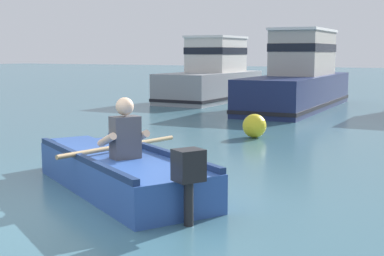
% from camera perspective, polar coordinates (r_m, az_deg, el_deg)
% --- Properties ---
extents(ground_plane, '(120.00, 120.00, 0.00)m').
position_cam_1_polar(ground_plane, '(6.03, -16.08, -9.11)').
color(ground_plane, '#386070').
extents(rowboat_with_person, '(3.43, 2.55, 1.19)m').
position_cam_1_polar(rowboat_with_person, '(7.02, -7.64, -4.35)').
color(rowboat_with_person, '#2D519E').
rests_on(rowboat_with_person, ground).
extents(moored_boat_grey, '(1.99, 5.09, 2.31)m').
position_cam_1_polar(moored_boat_grey, '(19.71, 2.13, 5.33)').
color(moored_boat_grey, gray).
rests_on(moored_boat_grey, ground).
extents(moored_boat_navy, '(2.06, 6.81, 2.45)m').
position_cam_1_polar(moored_boat_navy, '(17.40, 11.08, 5.01)').
color(moored_boat_navy, '#19234C').
rests_on(moored_boat_navy, ground).
extents(mooring_buoy, '(0.49, 0.49, 0.49)m').
position_cam_1_polar(mooring_buoy, '(11.24, 6.51, 0.23)').
color(mooring_buoy, yellow).
rests_on(mooring_buoy, ground).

